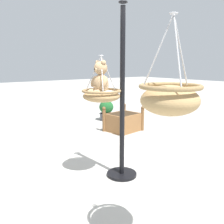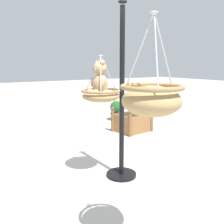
{
  "view_description": "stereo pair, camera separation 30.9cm",
  "coord_description": "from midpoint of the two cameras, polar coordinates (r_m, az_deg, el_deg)",
  "views": [
    {
      "loc": [
        -2.77,
        2.25,
        1.63
      ],
      "look_at": [
        0.01,
        0.12,
        0.95
      ],
      "focal_mm": 39.86,
      "sensor_mm": 36.0,
      "label": 1
    },
    {
      "loc": [
        -2.95,
        2.0,
        1.63
      ],
      "look_at": [
        0.01,
        0.12,
        0.95
      ],
      "focal_mm": 39.86,
      "sensor_mm": 36.0,
      "label": 2
    }
  ],
  "objects": [
    {
      "name": "ground_plane",
      "position": [
        3.92,
        -0.86,
        -13.57
      ],
      "size": [
        40.0,
        40.0,
        0.0
      ],
      "primitive_type": "plane",
      "color": "#ADAAA3"
    },
    {
      "name": "display_pole_central",
      "position": [
        3.55,
        -0.17,
        -3.27
      ],
      "size": [
        0.44,
        0.44,
        2.43
      ],
      "color": "black",
      "rests_on": "ground"
    },
    {
      "name": "hanging_basket_with_teddy",
      "position": [
        3.45,
        -5.01,
        3.91
      ],
      "size": [
        0.54,
        0.54,
        0.64
      ],
      "color": "#A37F51"
    },
    {
      "name": "teddy_bear",
      "position": [
        3.41,
        -5.39,
        7.26
      ],
      "size": [
        0.33,
        0.3,
        0.47
      ],
      "color": "tan"
    },
    {
      "name": "hanging_basket_left_high",
      "position": [
        1.91,
        8.66,
        3.16
      ],
      "size": [
        0.48,
        0.48,
        0.75
      ],
      "color": "tan"
    },
    {
      "name": "wooden_planter_box",
      "position": [
        6.09,
        1.17,
        -2.14
      ],
      "size": [
        0.79,
        0.89,
        0.61
      ],
      "color": "olive",
      "rests_on": "ground"
    },
    {
      "name": "potted_plant_small_succulent",
      "position": [
        7.24,
        -2.53,
        0.4
      ],
      "size": [
        0.41,
        0.41,
        0.6
      ],
      "color": "#4C4C51",
      "rests_on": "ground"
    }
  ]
}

